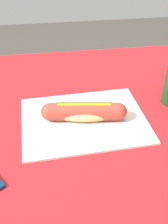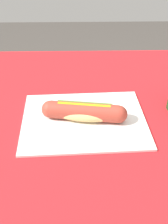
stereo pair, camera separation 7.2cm
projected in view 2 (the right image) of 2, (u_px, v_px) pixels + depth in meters
The scene contains 3 objects.
dining_table at pixel (72, 166), 0.78m from camera, with size 1.02×0.99×0.73m.
paper_wrapper at pixel (84, 120), 0.74m from camera, with size 0.33×0.25×0.01m, color silver.
hot_dog at pixel (84, 112), 0.72m from camera, with size 0.23×0.08×0.05m.
Camera 2 is at (0.03, -0.53, 1.19)m, focal length 43.57 mm.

